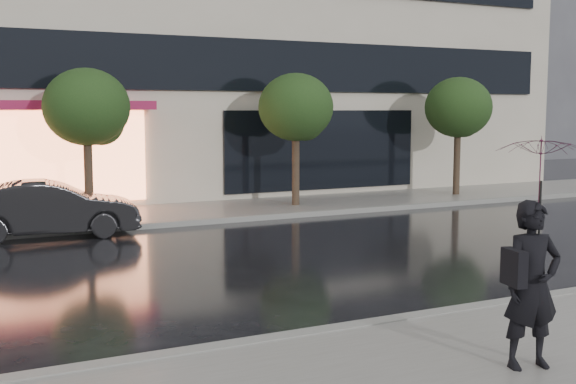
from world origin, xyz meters
TOP-DOWN VIEW (x-y plane):
  - ground at (0.00, 0.00)m, footprint 120.00×120.00m
  - sidewalk_far at (0.00, 10.25)m, footprint 60.00×3.50m
  - curb_near at (0.00, -1.00)m, footprint 60.00×0.25m
  - curb_far at (0.00, 8.50)m, footprint 60.00×0.25m
  - bg_building_right at (26.00, 28.00)m, footprint 12.00×12.00m
  - tree_mid_west at (-2.94, 10.03)m, footprint 2.20×2.20m
  - tree_mid_east at (3.06, 10.03)m, footprint 2.20×2.20m
  - tree_far_east at (9.06, 10.03)m, footprint 2.20×2.20m
  - parked_car at (-4.22, 8.30)m, footprint 4.12×1.87m
  - pedestrian_with_umbrella at (-0.79, -3.18)m, footprint 1.13×1.15m

SIDE VIEW (x-z plane):
  - ground at x=0.00m, z-range 0.00..0.00m
  - sidewalk_far at x=0.00m, z-range 0.00..0.12m
  - curb_near at x=0.00m, z-range 0.00..0.14m
  - curb_far at x=0.00m, z-range 0.00..0.14m
  - parked_car at x=-4.22m, z-range 0.00..1.31m
  - pedestrian_with_umbrella at x=-0.79m, z-range 0.48..3.02m
  - tree_mid_west at x=-2.94m, z-range 0.93..4.92m
  - tree_mid_east at x=3.06m, z-range 0.93..4.92m
  - tree_far_east at x=9.06m, z-range 0.93..4.92m
  - bg_building_right at x=26.00m, z-range 0.00..16.00m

